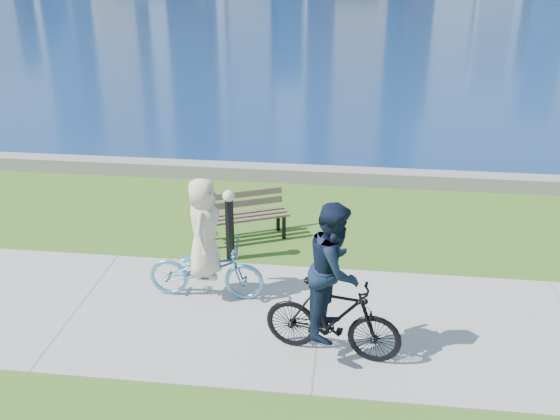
{
  "coord_description": "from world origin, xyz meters",
  "views": [
    {
      "loc": [
        0.4,
        -8.39,
        5.7
      ],
      "look_at": [
        -0.86,
        1.87,
        1.1
      ],
      "focal_mm": 40.0,
      "sensor_mm": 36.0,
      "label": 1
    }
  ],
  "objects_px": {
    "park_bench": "(243,212)",
    "bollard_lamp": "(229,220)",
    "cyclist_woman": "(205,255)",
    "cyclist_man": "(334,295)"
  },
  "relations": [
    {
      "from": "cyclist_man",
      "to": "bollard_lamp",
      "type": "bearing_deg",
      "value": 47.67
    },
    {
      "from": "park_bench",
      "to": "cyclist_woman",
      "type": "relative_size",
      "value": 0.87
    },
    {
      "from": "park_bench",
      "to": "cyclist_man",
      "type": "distance_m",
      "value": 4.19
    },
    {
      "from": "bollard_lamp",
      "to": "cyclist_man",
      "type": "relative_size",
      "value": 0.59
    },
    {
      "from": "park_bench",
      "to": "bollard_lamp",
      "type": "xyz_separation_m",
      "value": [
        -0.08,
        -0.93,
        0.25
      ]
    },
    {
      "from": "bollard_lamp",
      "to": "cyclist_man",
      "type": "xyz_separation_m",
      "value": [
        2.05,
        -2.74,
        0.22
      ]
    },
    {
      "from": "bollard_lamp",
      "to": "cyclist_woman",
      "type": "relative_size",
      "value": 0.66
    },
    {
      "from": "cyclist_man",
      "to": "park_bench",
      "type": "bearing_deg",
      "value": 39.13
    },
    {
      "from": "cyclist_man",
      "to": "cyclist_woman",
      "type": "bearing_deg",
      "value": 69.23
    },
    {
      "from": "bollard_lamp",
      "to": "cyclist_woman",
      "type": "bearing_deg",
      "value": -95.45
    }
  ]
}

